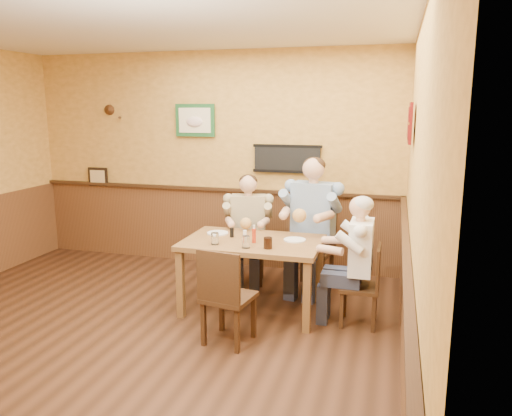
{
  "coord_description": "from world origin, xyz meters",
  "views": [
    {
      "loc": [
        2.35,
        -3.68,
        2.09
      ],
      "look_at": [
        1.03,
        1.01,
        1.1
      ],
      "focal_mm": 35.0,
      "sensor_mm": 36.0,
      "label": 1
    }
  ],
  "objects": [
    {
      "name": "hot_sauce_bottle",
      "position": [
        1.02,
        0.98,
        0.83
      ],
      "size": [
        0.04,
        0.04,
        0.16
      ],
      "primitive_type": "cylinder",
      "rotation": [
        0.0,
        0.0,
        -0.09
      ],
      "color": "red",
      "rests_on": "dining_table"
    },
    {
      "name": "plate_far_right",
      "position": [
        1.4,
        1.17,
        0.76
      ],
      "size": [
        0.29,
        0.29,
        0.02
      ],
      "primitive_type": "cylinder",
      "rotation": [
        0.0,
        0.0,
        0.33
      ],
      "color": "white",
      "rests_on": "dining_table"
    },
    {
      "name": "room",
      "position": [
        0.14,
        0.17,
        1.69
      ],
      "size": [
        5.02,
        5.03,
        2.81
      ],
      "color": "black",
      "rests_on": "ground"
    },
    {
      "name": "pepper_shaker",
      "position": [
        0.74,
        1.13,
        0.8
      ],
      "size": [
        0.05,
        0.05,
        0.1
      ],
      "primitive_type": "cylinder",
      "rotation": [
        0.0,
        0.0,
        -0.33
      ],
      "color": "black",
      "rests_on": "dining_table"
    },
    {
      "name": "diner_blue_polo",
      "position": [
        1.48,
        1.84,
        0.69
      ],
      "size": [
        0.73,
        0.73,
        1.38
      ],
      "primitive_type": null,
      "rotation": [
        0.0,
        0.0,
        -0.16
      ],
      "color": "#7A95B8",
      "rests_on": "ground"
    },
    {
      "name": "diner_tan_shirt",
      "position": [
        0.71,
        1.84,
        0.59
      ],
      "size": [
        0.65,
        0.65,
        1.18
      ],
      "primitive_type": null,
      "rotation": [
        0.0,
        0.0,
        0.22
      ],
      "color": "tan",
      "rests_on": "ground"
    },
    {
      "name": "dining_table",
      "position": [
        0.98,
        1.06,
        0.66
      ],
      "size": [
        1.4,
        0.9,
        0.75
      ],
      "color": "brown",
      "rests_on": "ground"
    },
    {
      "name": "diner_white_elder",
      "position": [
        2.08,
        0.99,
        0.57
      ],
      "size": [
        0.53,
        0.53,
        1.14
      ],
      "primitive_type": null,
      "rotation": [
        0.0,
        0.0,
        -1.57
      ],
      "color": "white",
      "rests_on": "ground"
    },
    {
      "name": "water_glass_mid",
      "position": [
        1.0,
        0.78,
        0.81
      ],
      "size": [
        0.08,
        0.08,
        0.12
      ],
      "primitive_type": "cylinder",
      "rotation": [
        0.0,
        0.0,
        0.06
      ],
      "color": "white",
      "rests_on": "dining_table"
    },
    {
      "name": "plate_far_left",
      "position": [
        0.54,
        1.22,
        0.76
      ],
      "size": [
        0.29,
        0.29,
        0.02
      ],
      "primitive_type": "cylinder",
      "rotation": [
        0.0,
        0.0,
        0.35
      ],
      "color": "silver",
      "rests_on": "dining_table"
    },
    {
      "name": "chair_back_left",
      "position": [
        0.71,
        1.84,
        0.41
      ],
      "size": [
        0.46,
        0.46,
        0.83
      ],
      "primitive_type": null,
      "rotation": [
        0.0,
        0.0,
        0.22
      ],
      "color": "#3E2613",
      "rests_on": "ground"
    },
    {
      "name": "chair_near_side",
      "position": [
        0.98,
        0.3,
        0.45
      ],
      "size": [
        0.47,
        0.47,
        0.89
      ],
      "primitive_type": null,
      "rotation": [
        0.0,
        0.0,
        2.98
      ],
      "color": "#3E2613",
      "rests_on": "ground"
    },
    {
      "name": "cola_tumbler",
      "position": [
        1.21,
        0.81,
        0.8
      ],
      "size": [
        0.11,
        0.11,
        0.11
      ],
      "primitive_type": "cylinder",
      "rotation": [
        0.0,
        0.0,
        0.34
      ],
      "color": "black",
      "rests_on": "dining_table"
    },
    {
      "name": "chair_back_right",
      "position": [
        1.48,
        1.84,
        0.48
      ],
      "size": [
        0.51,
        0.51,
        0.97
      ],
      "primitive_type": null,
      "rotation": [
        0.0,
        0.0,
        -0.16
      ],
      "color": "#3E2613",
      "rests_on": "ground"
    },
    {
      "name": "water_glass_left",
      "position": [
        0.67,
        0.81,
        0.81
      ],
      "size": [
        0.08,
        0.08,
        0.12
      ],
      "primitive_type": "cylinder",
      "rotation": [
        0.0,
        0.0,
        0.08
      ],
      "color": "white",
      "rests_on": "dining_table"
    },
    {
      "name": "salt_shaker",
      "position": [
        0.89,
        1.08,
        0.8
      ],
      "size": [
        0.04,
        0.04,
        0.09
      ],
      "primitive_type": "cylinder",
      "rotation": [
        0.0,
        0.0,
        -0.09
      ],
      "color": "white",
      "rests_on": "dining_table"
    },
    {
      "name": "chair_right_end",
      "position": [
        2.08,
        0.99,
        0.4
      ],
      "size": [
        0.37,
        0.37,
        0.8
      ],
      "primitive_type": null,
      "rotation": [
        0.0,
        0.0,
        -1.57
      ],
      "color": "#3E2613",
      "rests_on": "ground"
    }
  ]
}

